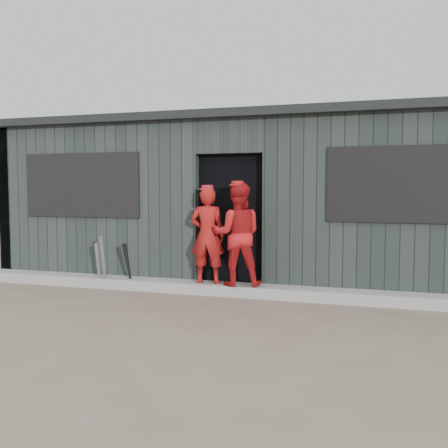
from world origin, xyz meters
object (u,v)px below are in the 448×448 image
(player_red_right, at_px, (237,234))
(player_grey_back, at_px, (256,246))
(bat_mid, at_px, (98,266))
(dugout, at_px, (253,201))
(bat_left, at_px, (104,262))
(bat_right, at_px, (128,266))
(player_red_left, at_px, (208,235))

(player_red_right, bearing_deg, player_grey_back, -115.05)
(bat_mid, height_order, dugout, dugout)
(bat_left, height_order, dugout, dugout)
(bat_right, xyz_separation_m, player_grey_back, (1.79, 0.66, 0.29))
(dugout, bearing_deg, bat_left, -133.62)
(bat_mid, distance_m, player_grey_back, 2.38)
(player_grey_back, relative_size, dugout, 0.15)
(player_red_left, distance_m, player_grey_back, 0.84)
(player_grey_back, xyz_separation_m, dugout, (-0.32, 1.11, 0.66))
(dugout, bearing_deg, player_red_left, -98.33)
(dugout, bearing_deg, bat_mid, -135.92)
(player_red_left, relative_size, player_grey_back, 1.08)
(bat_mid, relative_size, player_red_right, 0.48)
(bat_left, height_order, bat_right, bat_left)
(bat_right, xyz_separation_m, player_red_right, (1.67, 0.04, 0.52))
(bat_left, relative_size, dugout, 0.10)
(player_red_left, bearing_deg, bat_mid, -0.24)
(player_red_left, distance_m, dugout, 1.77)
(dugout, bearing_deg, bat_right, -129.67)
(player_red_right, distance_m, player_grey_back, 0.67)
(bat_mid, distance_m, player_red_right, 2.18)
(player_red_right, relative_size, player_grey_back, 1.13)
(bat_left, distance_m, player_red_left, 1.63)
(bat_mid, distance_m, dugout, 2.83)
(bat_mid, xyz_separation_m, bat_right, (0.45, 0.08, -0.00))
(player_red_left, relative_size, player_red_right, 0.96)
(bat_right, distance_m, player_grey_back, 1.93)
(bat_right, distance_m, player_red_right, 1.75)
(player_red_left, bearing_deg, dugout, -104.12)
(bat_left, distance_m, bat_right, 0.36)
(player_red_left, distance_m, player_red_right, 0.45)
(bat_right, bearing_deg, bat_mid, -169.26)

